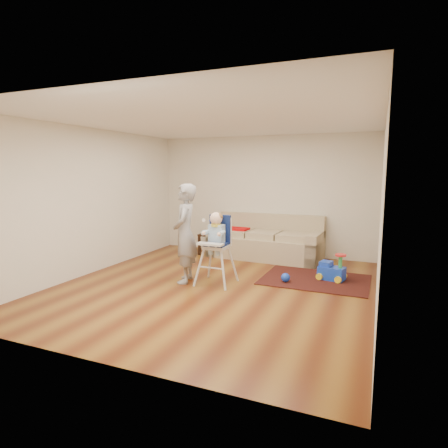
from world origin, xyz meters
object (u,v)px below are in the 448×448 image
at_px(side_table, 211,244).
at_px(high_chair, 216,249).
at_px(toy_ball, 285,278).
at_px(sofa, 265,237).
at_px(adult, 185,233).
at_px(ride_on_toy, 332,266).

relative_size(side_table, high_chair, 0.38).
xyz_separation_m(toy_ball, high_chair, (-1.08, -0.50, 0.51)).
xyz_separation_m(sofa, adult, (-0.77, -2.25, 0.38)).
distance_m(side_table, high_chair, 2.35).
relative_size(toy_ball, high_chair, 0.12).
height_order(sofa, ride_on_toy, sofa).
xyz_separation_m(side_table, ride_on_toy, (2.84, -1.11, 0.02)).
relative_size(side_table, adult, 0.28).
relative_size(ride_on_toy, adult, 0.28).
relative_size(sofa, toy_ball, 16.24).
distance_m(side_table, adult, 2.31).
height_order(toy_ball, adult, adult).
height_order(side_table, adult, adult).
height_order(side_table, ride_on_toy, ride_on_toy).
bearing_deg(sofa, adult, -105.78).
xyz_separation_m(sofa, ride_on_toy, (1.58, -1.19, -0.22)).
distance_m(sofa, side_table, 1.29).
relative_size(sofa, adult, 1.46).
relative_size(ride_on_toy, high_chair, 0.39).
bearing_deg(high_chair, sofa, 84.37).
bearing_deg(side_table, sofa, 3.74).
xyz_separation_m(side_table, toy_ball, (2.12, -1.57, -0.15)).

